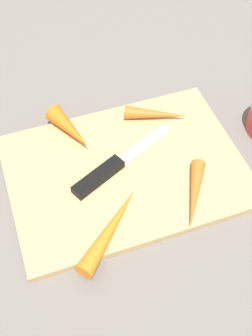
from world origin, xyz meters
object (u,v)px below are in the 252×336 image
knife (105,172)px  carrot_shortest (70,129)px  carrot_long (195,194)px  cutting_board (126,170)px  carrot_longest (111,229)px  carrot_short (156,114)px

knife → carrot_shortest: (-0.03, 0.09, 0.01)m
carrot_long → carrot_shortest: size_ratio=1.17×
knife → carrot_long: (0.11, -0.08, 0.01)m
cutting_board → carrot_long: 0.12m
cutting_board → carrot_longest: 0.12m
cutting_board → carrot_longest: bearing=-119.8°
carrot_shortest → cutting_board: bearing=13.5°
knife → carrot_long: size_ratio=1.67×
knife → carrot_short: 0.14m
knife → carrot_shortest: bearing=81.4°
knife → carrot_short: (0.12, 0.08, 0.01)m
carrot_long → carrot_shortest: carrot_shortest is taller
cutting_board → knife: bearing=-178.1°
knife → carrot_short: size_ratio=1.79×
knife → carrot_shortest: 0.10m
carrot_short → carrot_long: (-0.01, -0.17, -0.00)m
carrot_longest → carrot_short: (0.14, 0.18, -0.00)m
carrot_longest → carrot_short: size_ratio=1.37×
knife → carrot_longest: size_ratio=1.31×
carrot_short → carrot_shortest: 0.15m
carrot_long → carrot_short: bearing=-152.0°
cutting_board → knife: knife is taller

